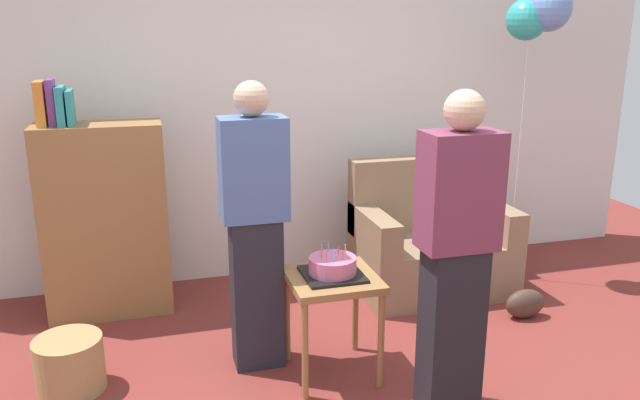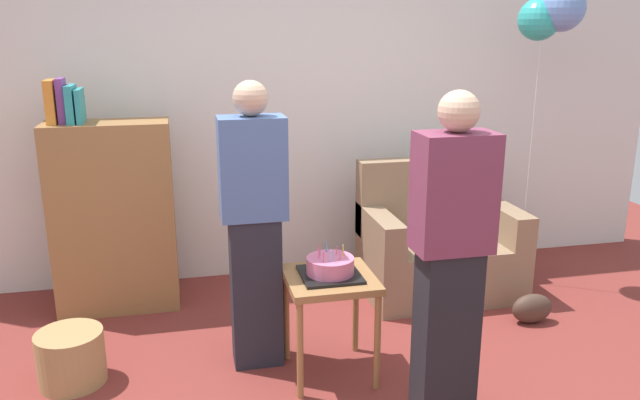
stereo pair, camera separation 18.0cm
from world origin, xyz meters
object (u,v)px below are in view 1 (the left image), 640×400
object	(u,v)px
couch	(430,244)
handbag	(525,304)
bookshelf	(104,218)
person_blowing_candles	(255,227)
birthday_cake	(332,267)
balloon_bunch	(539,13)
side_table	(332,291)
person_holding_cake	(455,257)
wicker_basket	(70,364)

from	to	relation	value
couch	handbag	bearing A→B (deg)	-57.80
bookshelf	person_blowing_candles	size ratio (longest dim) A/B	0.97
handbag	birthday_cake	bearing A→B (deg)	-167.93
person_blowing_candles	balloon_bunch	world-z (taller)	balloon_bunch
balloon_bunch	side_table	bearing A→B (deg)	-152.07
person_holding_cake	balloon_bunch	size ratio (longest dim) A/B	0.75
person_blowing_candles	person_holding_cake	world-z (taller)	same
side_table	wicker_basket	bearing A→B (deg)	171.38
bookshelf	wicker_basket	bearing A→B (deg)	-100.38
couch	bookshelf	xyz separation A→B (m)	(-2.28, 0.23, 0.33)
side_table	wicker_basket	world-z (taller)	side_table
birthday_cake	balloon_bunch	xyz separation A→B (m)	(1.80, 0.95, 1.35)
person_blowing_candles	handbag	bearing A→B (deg)	4.80
person_blowing_candles	balloon_bunch	bearing A→B (deg)	20.59
wicker_basket	handbag	distance (m)	2.86
bookshelf	side_table	distance (m)	1.71
person_blowing_candles	wicker_basket	xyz separation A→B (m)	(-1.03, -0.01, -0.68)
balloon_bunch	bookshelf	bearing A→B (deg)	175.71
birthday_cake	handbag	size ratio (longest dim) A/B	1.14
person_blowing_candles	handbag	world-z (taller)	person_blowing_candles
person_holding_cake	handbag	bearing A→B (deg)	-110.18
person_blowing_candles	side_table	bearing A→B (deg)	-28.24
birthday_cake	person_holding_cake	world-z (taller)	person_holding_cake
person_holding_cake	balloon_bunch	bearing A→B (deg)	-102.10
balloon_bunch	birthday_cake	bearing A→B (deg)	-152.07
side_table	person_holding_cake	distance (m)	0.76
wicker_basket	balloon_bunch	size ratio (longest dim) A/B	0.17
handbag	balloon_bunch	size ratio (longest dim) A/B	0.13
bookshelf	couch	bearing A→B (deg)	-5.65
couch	person_holding_cake	xyz separation A→B (m)	(-0.58, -1.46, 0.49)
wicker_basket	handbag	size ratio (longest dim) A/B	1.29
handbag	wicker_basket	bearing A→B (deg)	-178.05
birthday_cake	balloon_bunch	distance (m)	2.44
bookshelf	person_holding_cake	distance (m)	2.39
couch	bookshelf	world-z (taller)	bookshelf
wicker_basket	balloon_bunch	world-z (taller)	balloon_bunch
couch	handbag	size ratio (longest dim) A/B	3.93
handbag	balloon_bunch	bearing A→B (deg)	61.75
bookshelf	handbag	distance (m)	2.88
couch	birthday_cake	distance (m)	1.45
side_table	person_blowing_candles	bearing A→B (deg)	149.72
balloon_bunch	wicker_basket	bearing A→B (deg)	-167.00
person_holding_cake	wicker_basket	distance (m)	2.11
birthday_cake	person_holding_cake	size ratio (longest dim) A/B	0.20
couch	balloon_bunch	world-z (taller)	balloon_bunch
birthday_cake	balloon_bunch	bearing A→B (deg)	27.93
side_table	wicker_basket	distance (m)	1.46
birthday_cake	wicker_basket	bearing A→B (deg)	171.38
person_holding_cake	wicker_basket	xyz separation A→B (m)	(-1.87, 0.71, -0.68)
handbag	balloon_bunch	xyz separation A→B (m)	(0.35, 0.64, 1.89)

